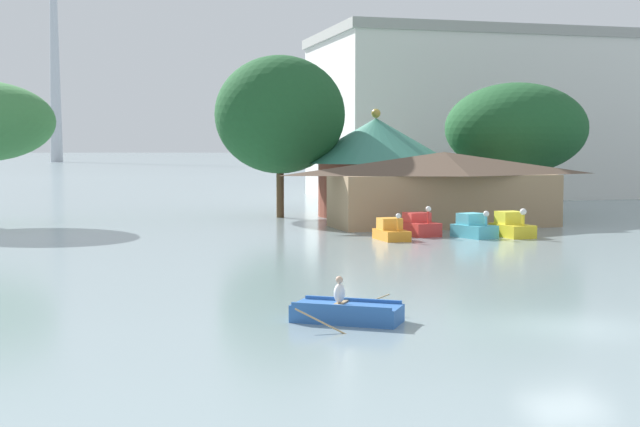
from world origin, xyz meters
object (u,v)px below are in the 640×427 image
at_px(pedal_boat_orange, 391,231).
at_px(green_roof_pavilion, 376,160).
at_px(boathouse, 444,187).
at_px(background_building_block, 472,116).
at_px(pedal_boat_red, 419,226).
at_px(pedal_boat_cyan, 473,228).
at_px(rowboat_with_rower, 347,312).
at_px(shoreline_tree_mid, 280,115).
at_px(shoreline_tree_right, 516,128).
at_px(pedal_boat_yellow, 512,227).

xyz_separation_m(pedal_boat_orange, green_roof_pavilion, (4.80, 17.16, 3.78)).
xyz_separation_m(boathouse, background_building_block, (17.19, 33.62, 5.99)).
relative_size(pedal_boat_red, pedal_boat_cyan, 1.01).
relative_size(rowboat_with_rower, pedal_boat_red, 1.36).
distance_m(boathouse, shoreline_tree_mid, 14.38).
xyz_separation_m(shoreline_tree_mid, background_building_block, (25.99, 23.42, 0.95)).
height_order(shoreline_tree_mid, shoreline_tree_right, shoreline_tree_mid).
bearing_deg(pedal_boat_cyan, shoreline_tree_right, 128.32).
relative_size(pedal_boat_orange, pedal_boat_cyan, 0.92).
height_order(boathouse, background_building_block, background_building_block).
relative_size(boathouse, shoreline_tree_right, 1.44).
relative_size(rowboat_with_rower, pedal_boat_yellow, 1.31).
relative_size(pedal_boat_cyan, boathouse, 0.18).
xyz_separation_m(rowboat_with_rower, green_roof_pavilion, (14.00, 39.34, 3.97)).
height_order(pedal_boat_red, pedal_boat_yellow, pedal_boat_red).
distance_m(shoreline_tree_right, background_building_block, 26.21).
relative_size(pedal_boat_red, shoreline_tree_mid, 0.24).
relative_size(pedal_boat_red, background_building_block, 0.09).
height_order(pedal_boat_yellow, shoreline_tree_mid, shoreline_tree_mid).
relative_size(pedal_boat_red, green_roof_pavilion, 0.24).
xyz_separation_m(rowboat_with_rower, boathouse, (15.45, 29.51, 2.28)).
bearing_deg(pedal_boat_orange, shoreline_tree_right, 133.68).
bearing_deg(rowboat_with_rower, boathouse, 95.60).
relative_size(pedal_boat_cyan, shoreline_tree_mid, 0.23).
bearing_deg(pedal_boat_red, shoreline_tree_mid, -169.83).
height_order(boathouse, shoreline_tree_right, shoreline_tree_right).
bearing_deg(pedal_boat_yellow, pedal_boat_cyan, -98.63).
distance_m(pedal_boat_red, shoreline_tree_mid, 17.77).
bearing_deg(green_roof_pavilion, pedal_boat_orange, -105.62).
height_order(rowboat_with_rower, pedal_boat_orange, pedal_boat_orange).
xyz_separation_m(rowboat_with_rower, pedal_boat_yellow, (16.58, 22.07, 0.29)).
bearing_deg(pedal_boat_red, rowboat_with_rower, -33.38).
xyz_separation_m(pedal_boat_red, boathouse, (3.80, 5.32, 2.02)).
height_order(green_roof_pavilion, shoreline_tree_right, shoreline_tree_right).
xyz_separation_m(pedal_boat_red, pedal_boat_yellow, (4.94, -2.12, 0.03)).
height_order(rowboat_with_rower, shoreline_tree_mid, shoreline_tree_mid).
distance_m(pedal_boat_orange, pedal_boat_red, 3.17).
bearing_deg(green_roof_pavilion, pedal_boat_cyan, -89.13).
xyz_separation_m(pedal_boat_cyan, boathouse, (1.20, 7.27, 2.01)).
bearing_deg(shoreline_tree_mid, pedal_boat_cyan, -66.49).
distance_m(green_roof_pavilion, background_building_block, 30.53).
relative_size(pedal_boat_orange, boathouse, 0.16).
bearing_deg(background_building_block, pedal_boat_cyan, -114.22).
relative_size(pedal_boat_orange, pedal_boat_yellow, 0.87).
height_order(pedal_boat_red, shoreline_tree_right, shoreline_tree_right).
xyz_separation_m(pedal_boat_orange, pedal_boat_red, (2.45, 2.00, 0.07)).
height_order(pedal_boat_red, background_building_block, background_building_block).
relative_size(pedal_boat_red, boathouse, 0.18).
relative_size(rowboat_with_rower, green_roof_pavilion, 0.33).
distance_m(rowboat_with_rower, boathouse, 33.39).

